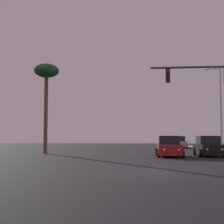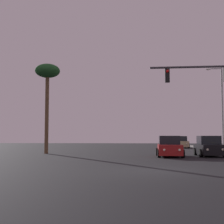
{
  "view_description": "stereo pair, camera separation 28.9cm",
  "coord_description": "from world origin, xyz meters",
  "px_view_note": "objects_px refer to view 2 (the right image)",
  "views": [
    {
      "loc": [
        -0.93,
        -15.11,
        1.62
      ],
      "look_at": [
        -2.86,
        8.08,
        3.46
      ],
      "focal_mm": 50.0,
      "sensor_mm": 36.0,
      "label": 1
    },
    {
      "loc": [
        -0.64,
        -15.09,
        1.62
      ],
      "look_at": [
        -2.86,
        8.08,
        3.46
      ],
      "focal_mm": 50.0,
      "sensor_mm": 36.0,
      "label": 2
    }
  ],
  "objects_px": {
    "car_tan": "(181,143)",
    "palm_tree_near": "(47,76)",
    "car_black": "(209,147)",
    "car_red": "(169,147)",
    "street_lamp": "(221,104)"
  },
  "relations": [
    {
      "from": "car_tan",
      "to": "car_red",
      "type": "bearing_deg",
      "value": 81.02
    },
    {
      "from": "street_lamp",
      "to": "car_red",
      "type": "bearing_deg",
      "value": -126.38
    },
    {
      "from": "car_tan",
      "to": "street_lamp",
      "type": "height_order",
      "value": "street_lamp"
    },
    {
      "from": "street_lamp",
      "to": "car_black",
      "type": "bearing_deg",
      "value": -111.12
    },
    {
      "from": "car_red",
      "to": "car_black",
      "type": "bearing_deg",
      "value": -165.03
    },
    {
      "from": "car_black",
      "to": "street_lamp",
      "type": "height_order",
      "value": "street_lamp"
    },
    {
      "from": "car_black",
      "to": "car_red",
      "type": "distance_m",
      "value": 3.4
    },
    {
      "from": "palm_tree_near",
      "to": "car_tan",
      "type": "bearing_deg",
      "value": 48.29
    },
    {
      "from": "car_black",
      "to": "car_tan",
      "type": "distance_m",
      "value": 18.99
    },
    {
      "from": "car_tan",
      "to": "palm_tree_near",
      "type": "relative_size",
      "value": 0.5
    },
    {
      "from": "street_lamp",
      "to": "palm_tree_near",
      "type": "bearing_deg",
      "value": -163.64
    },
    {
      "from": "street_lamp",
      "to": "palm_tree_near",
      "type": "relative_size",
      "value": 1.04
    },
    {
      "from": "car_black",
      "to": "car_red",
      "type": "height_order",
      "value": "same"
    },
    {
      "from": "car_tan",
      "to": "palm_tree_near",
      "type": "distance_m",
      "value": 22.97
    },
    {
      "from": "car_black",
      "to": "palm_tree_near",
      "type": "relative_size",
      "value": 0.5
    }
  ]
}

